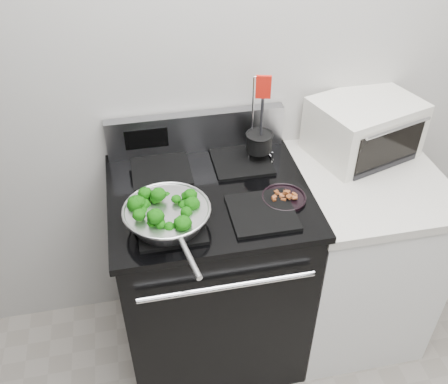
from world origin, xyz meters
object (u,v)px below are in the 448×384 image
object	(u,v)px
gas_range	(211,271)
bacon_plate	(284,196)
utensil_holder	(259,147)
skillet	(167,215)
toaster_oven	(364,127)

from	to	relation	value
gas_range	bacon_plate	world-z (taller)	gas_range
gas_range	utensil_holder	size ratio (longest dim) A/B	2.84
gas_range	skillet	bearing A→B (deg)	-136.70
gas_range	skillet	xyz separation A→B (m)	(-0.18, -0.17, 0.51)
skillet	bacon_plate	size ratio (longest dim) A/B	2.88
bacon_plate	toaster_oven	distance (m)	0.54
toaster_oven	utensil_holder	bearing A→B (deg)	165.47
utensil_holder	toaster_oven	size ratio (longest dim) A/B	0.79
gas_range	toaster_oven	distance (m)	0.93
gas_range	bacon_plate	xyz separation A→B (m)	(0.27, -0.11, 0.48)
skillet	bacon_plate	bearing A→B (deg)	-2.73
bacon_plate	utensil_holder	size ratio (longest dim) A/B	0.43
utensil_holder	toaster_oven	bearing A→B (deg)	17.30
gas_range	utensil_holder	world-z (taller)	utensil_holder
gas_range	utensil_holder	xyz separation A→B (m)	(0.24, 0.17, 0.53)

